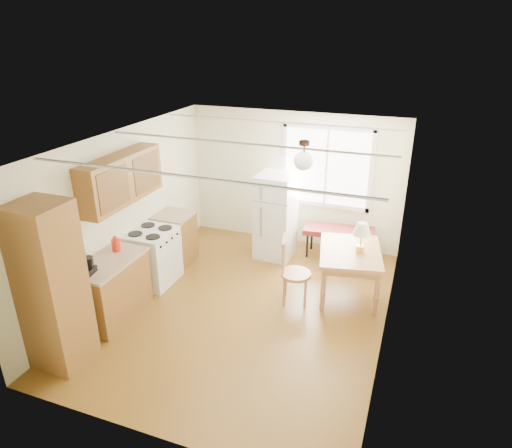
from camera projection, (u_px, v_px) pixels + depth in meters
The scene contains 11 objects.
room_shell at pixel (244, 231), 6.32m from camera, with size 4.60×5.60×2.62m.
kitchen_run at pixel (116, 257), 6.49m from camera, with size 0.65×3.40×2.20m.
window_unit at pixel (327, 167), 8.14m from camera, with size 1.64×0.05×1.51m.
pendant_light at pixel (304, 160), 6.05m from camera, with size 0.26×0.26×0.40m.
refrigerator at pixel (276, 216), 8.08m from camera, with size 0.67×0.68×1.54m.
bench at pixel (339, 232), 8.09m from camera, with size 1.29×0.61×0.57m.
dining_table at pixel (350, 256), 6.94m from camera, with size 1.12×1.35×0.75m.
chair at pixel (289, 266), 6.75m from camera, with size 0.49×0.48×1.04m.
table_lamp at pixel (362, 231), 6.71m from camera, with size 0.27×0.27×0.47m.
coffee_maker at pixel (84, 265), 5.86m from camera, with size 0.23×0.27×0.39m.
kettle at pixel (116, 245), 6.51m from camera, with size 0.12×0.12×0.24m.
Camera 1 is at (2.16, -5.34, 3.86)m, focal length 32.00 mm.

